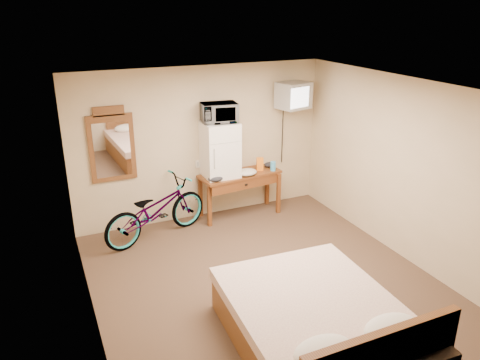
{
  "coord_description": "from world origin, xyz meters",
  "views": [
    {
      "loc": [
        -2.42,
        -4.61,
        3.39
      ],
      "look_at": [
        -0.04,
        0.68,
        1.19
      ],
      "focal_mm": 35.0,
      "sensor_mm": 36.0,
      "label": 1
    }
  ],
  "objects_px": {
    "mini_fridge": "(220,149)",
    "bed": "(320,327)",
    "microwave": "(219,113)",
    "wall_mirror": "(112,145)",
    "bicycle": "(156,210)",
    "desk": "(241,180)",
    "blue_cup": "(273,166)",
    "crt_television": "(293,95)"
  },
  "relations": [
    {
      "from": "mini_fridge",
      "to": "bed",
      "type": "relative_size",
      "value": 0.4
    },
    {
      "from": "microwave",
      "to": "wall_mirror",
      "type": "height_order",
      "value": "wall_mirror"
    },
    {
      "from": "bicycle",
      "to": "bed",
      "type": "height_order",
      "value": "bicycle"
    },
    {
      "from": "desk",
      "to": "wall_mirror",
      "type": "height_order",
      "value": "wall_mirror"
    },
    {
      "from": "blue_cup",
      "to": "bed",
      "type": "relative_size",
      "value": 0.07
    },
    {
      "from": "microwave",
      "to": "crt_television",
      "type": "height_order",
      "value": "crt_television"
    },
    {
      "from": "desk",
      "to": "bicycle",
      "type": "xyz_separation_m",
      "value": [
        -1.5,
        -0.21,
        -0.17
      ]
    },
    {
      "from": "bicycle",
      "to": "bed",
      "type": "bearing_deg",
      "value": 176.7
    },
    {
      "from": "microwave",
      "to": "bicycle",
      "type": "xyz_separation_m",
      "value": [
        -1.16,
        -0.27,
        -1.33
      ]
    },
    {
      "from": "blue_cup",
      "to": "bed",
      "type": "distance_m",
      "value": 3.54
    },
    {
      "from": "desk",
      "to": "bicycle",
      "type": "distance_m",
      "value": 1.53
    },
    {
      "from": "mini_fridge",
      "to": "bed",
      "type": "height_order",
      "value": "mini_fridge"
    },
    {
      "from": "crt_television",
      "to": "bed",
      "type": "height_order",
      "value": "crt_television"
    },
    {
      "from": "mini_fridge",
      "to": "blue_cup",
      "type": "relative_size",
      "value": 5.7
    },
    {
      "from": "desk",
      "to": "bed",
      "type": "distance_m",
      "value": 3.44
    },
    {
      "from": "desk",
      "to": "bed",
      "type": "height_order",
      "value": "bed"
    },
    {
      "from": "mini_fridge",
      "to": "microwave",
      "type": "xyz_separation_m",
      "value": [
        0.0,
        0.0,
        0.6
      ]
    },
    {
      "from": "crt_television",
      "to": "bed",
      "type": "bearing_deg",
      "value": -115.03
    },
    {
      "from": "wall_mirror",
      "to": "bicycle",
      "type": "bearing_deg",
      "value": -44.83
    },
    {
      "from": "mini_fridge",
      "to": "bed",
      "type": "xyz_separation_m",
      "value": [
        -0.29,
        -3.43,
        -0.9
      ]
    },
    {
      "from": "desk",
      "to": "microwave",
      "type": "xyz_separation_m",
      "value": [
        -0.34,
        0.06,
        1.16
      ]
    },
    {
      "from": "desk",
      "to": "blue_cup",
      "type": "bearing_deg",
      "value": -7.89
    },
    {
      "from": "blue_cup",
      "to": "bed",
      "type": "height_order",
      "value": "blue_cup"
    },
    {
      "from": "wall_mirror",
      "to": "bed",
      "type": "height_order",
      "value": "wall_mirror"
    },
    {
      "from": "wall_mirror",
      "to": "bicycle",
      "type": "distance_m",
      "value": 1.16
    },
    {
      "from": "blue_cup",
      "to": "bed",
      "type": "bearing_deg",
      "value": -109.82
    },
    {
      "from": "desk",
      "to": "wall_mirror",
      "type": "bearing_deg",
      "value": 172.18
    },
    {
      "from": "wall_mirror",
      "to": "microwave",
      "type": "bearing_deg",
      "value": -7.24
    },
    {
      "from": "bed",
      "to": "wall_mirror",
      "type": "bearing_deg",
      "value": 110.46
    },
    {
      "from": "microwave",
      "to": "mini_fridge",
      "type": "bearing_deg",
      "value": -115.92
    },
    {
      "from": "mini_fridge",
      "to": "crt_television",
      "type": "height_order",
      "value": "crt_television"
    },
    {
      "from": "bicycle",
      "to": "bed",
      "type": "relative_size",
      "value": 0.78
    },
    {
      "from": "microwave",
      "to": "crt_television",
      "type": "bearing_deg",
      "value": 5.96
    },
    {
      "from": "blue_cup",
      "to": "bed",
      "type": "xyz_separation_m",
      "value": [
        -1.19,
        -3.29,
        -0.54
      ]
    },
    {
      "from": "mini_fridge",
      "to": "wall_mirror",
      "type": "xyz_separation_m",
      "value": [
        -1.64,
        0.21,
        0.21
      ]
    },
    {
      "from": "crt_television",
      "to": "bed",
      "type": "xyz_separation_m",
      "value": [
        -1.58,
        -3.39,
        -1.68
      ]
    },
    {
      "from": "desk",
      "to": "blue_cup",
      "type": "xyz_separation_m",
      "value": [
        0.56,
        -0.08,
        0.2
      ]
    },
    {
      "from": "desk",
      "to": "mini_fridge",
      "type": "xyz_separation_m",
      "value": [
        -0.34,
        0.06,
        0.56
      ]
    },
    {
      "from": "desk",
      "to": "mini_fridge",
      "type": "bearing_deg",
      "value": 169.41
    },
    {
      "from": "crt_television",
      "to": "mini_fridge",
      "type": "bearing_deg",
      "value": 178.13
    },
    {
      "from": "wall_mirror",
      "to": "blue_cup",
      "type": "bearing_deg",
      "value": -7.84
    },
    {
      "from": "desk",
      "to": "bed",
      "type": "relative_size",
      "value": 0.63
    }
  ]
}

